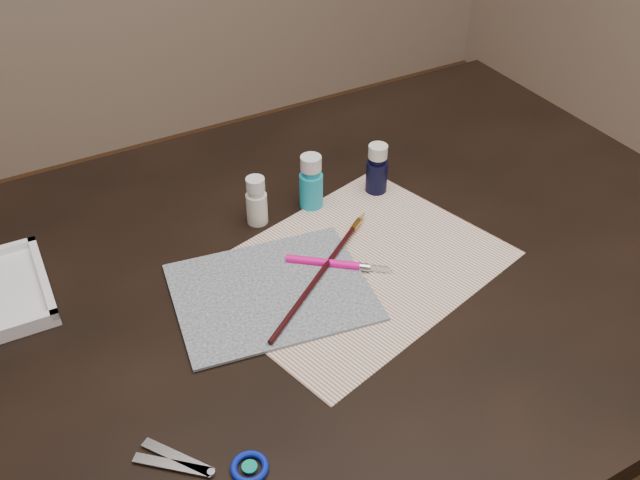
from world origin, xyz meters
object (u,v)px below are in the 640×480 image
paint_bottle_cyan (311,182)px  canvas (271,292)px  paper (355,267)px  paint_bottle_white (256,201)px  scissors (197,473)px  paint_bottle_navy (377,169)px

paint_bottle_cyan → canvas: bearing=-133.2°
canvas → paper: bearing=-3.4°
paint_bottle_white → paper: bearing=-65.7°
paint_bottle_white → paint_bottle_cyan: (0.09, -0.00, 0.01)m
canvas → paint_bottle_white: (0.05, 0.16, 0.04)m
paint_bottle_white → scissors: paint_bottle_white is taller
paper → canvas: 0.13m
canvas → paint_bottle_navy: size_ratio=3.06×
paper → paint_bottle_navy: paint_bottle_navy is taller
paper → canvas: (-0.13, 0.01, 0.00)m
paint_bottle_cyan → scissors: 0.51m
paint_bottle_navy → scissors: paint_bottle_navy is taller
paper → paint_bottle_navy: bearing=48.8°
paper → paint_bottle_cyan: paint_bottle_cyan is taller
paint_bottle_navy → scissors: size_ratio=0.53×
paper → paint_bottle_white: 0.19m
canvas → paint_bottle_cyan: 0.22m
paint_bottle_cyan → scissors: (-0.34, -0.38, -0.04)m
paint_bottle_white → paint_bottle_cyan: bearing=-1.7°
canvas → paint_bottle_navy: 0.30m
paint_bottle_cyan → scissors: paint_bottle_cyan is taller
paper → paint_bottle_navy: size_ratio=4.72×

